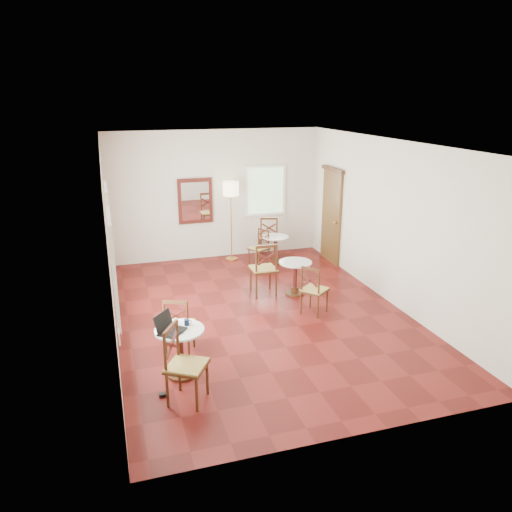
{
  "coord_description": "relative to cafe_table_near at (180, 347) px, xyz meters",
  "views": [
    {
      "loc": [
        -2.48,
        -7.77,
        3.75
      ],
      "look_at": [
        0.0,
        0.3,
        1.0
      ],
      "focal_mm": 34.95,
      "sensor_mm": 36.0,
      "label": 1
    }
  ],
  "objects": [
    {
      "name": "chair_back_a",
      "position": [
        2.87,
        4.78,
        0.06
      ],
      "size": [
        0.56,
        0.56,
        1.0
      ],
      "rotation": [
        0.0,
        0.0,
        2.89
      ],
      "color": "#442411",
      "rests_on": "ground"
    },
    {
      "name": "room_shell",
      "position": [
        1.62,
        1.9,
        1.45
      ],
      "size": [
        5.02,
        7.02,
        3.01
      ],
      "color": "beige",
      "rests_on": "ground"
    },
    {
      "name": "mouse",
      "position": [
        -0.01,
        -0.13,
        0.29
      ],
      "size": [
        0.09,
        0.06,
        0.03
      ],
      "primitive_type": "ellipsoid",
      "rotation": [
        0.0,
        0.0,
        0.08
      ],
      "color": "black",
      "rests_on": "cafe_table_near"
    },
    {
      "name": "power_adapter",
      "position": [
        -0.31,
        -0.43,
        -0.42
      ],
      "size": [
        0.11,
        0.07,
        0.04
      ],
      "primitive_type": "cube",
      "color": "black",
      "rests_on": "ground"
    },
    {
      "name": "chair_mid_b",
      "position": [
        2.59,
        1.4,
        0.01
      ],
      "size": [
        0.58,
        0.58,
        0.9
      ],
      "rotation": [
        0.0,
        0.0,
        2.23
      ],
      "color": "#442411",
      "rests_on": "ground"
    },
    {
      "name": "chair_back_b",
      "position": [
        2.46,
        4.19,
        -0.03
      ],
      "size": [
        0.52,
        0.52,
        0.84
      ],
      "rotation": [
        0.0,
        0.0,
        -1.07
      ],
      "color": "#442411",
      "rests_on": "ground"
    },
    {
      "name": "navy_mug",
      "position": [
        0.12,
        0.09,
        0.31
      ],
      "size": [
        0.11,
        0.07,
        0.08
      ],
      "color": "black",
      "rests_on": "cafe_table_near"
    },
    {
      "name": "laptop",
      "position": [
        -0.15,
        -0.03,
        0.34
      ],
      "size": [
        0.46,
        0.47,
        0.26
      ],
      "rotation": [
        0.0,
        0.0,
        0.87
      ],
      "color": "black",
      "rests_on": "cafe_table_near"
    },
    {
      "name": "cafe_table_near",
      "position": [
        0.0,
        0.0,
        0.0
      ],
      "size": [
        0.68,
        0.68,
        0.72
      ],
      "color": "#442411",
      "rests_on": "ground"
    },
    {
      "name": "chair_mid_a",
      "position": [
        2.01,
        2.51,
        0.08
      ],
      "size": [
        0.49,
        0.49,
        1.06
      ],
      "rotation": [
        0.0,
        0.0,
        3.13
      ],
      "color": "#442411",
      "rests_on": "ground"
    },
    {
      "name": "cafe_table_mid",
      "position": [
        2.6,
        2.32,
        -0.03
      ],
      "size": [
        0.64,
        0.64,
        0.67
      ],
      "color": "#442411",
      "rests_on": "ground"
    },
    {
      "name": "ground",
      "position": [
        1.68,
        1.63,
        -0.44
      ],
      "size": [
        7.0,
        7.0,
        0.0
      ],
      "primitive_type": "plane",
      "color": "#5A120F",
      "rests_on": "ground"
    },
    {
      "name": "chair_near_b",
      "position": [
        -0.04,
        -0.6,
        0.07
      ],
      "size": [
        0.65,
        0.65,
        1.03
      ],
      "rotation": [
        0.0,
        0.0,
        1.03
      ],
      "color": "#442411",
      "rests_on": "ground"
    },
    {
      "name": "chair_near_a",
      "position": [
        0.08,
        0.66,
        0.01
      ],
      "size": [
        0.55,
        0.55,
        0.92
      ],
      "rotation": [
        0.0,
        0.0,
        2.74
      ],
      "color": "#442411",
      "rests_on": "ground"
    },
    {
      "name": "cafe_table_back",
      "position": [
        2.85,
        4.23,
        -0.04
      ],
      "size": [
        0.61,
        0.61,
        0.65
      ],
      "color": "#442411",
      "rests_on": "ground"
    },
    {
      "name": "floor_lamp",
      "position": [
        1.95,
        4.78,
        1.13
      ],
      "size": [
        0.36,
        0.36,
        1.86
      ],
      "color": "#BF8C3F",
      "rests_on": "ground"
    },
    {
      "name": "water_glass",
      "position": [
        -0.01,
        0.02,
        0.33
      ],
      "size": [
        0.06,
        0.06,
        0.1
      ],
      "primitive_type": "cylinder",
      "color": "white",
      "rests_on": "cafe_table_near"
    }
  ]
}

